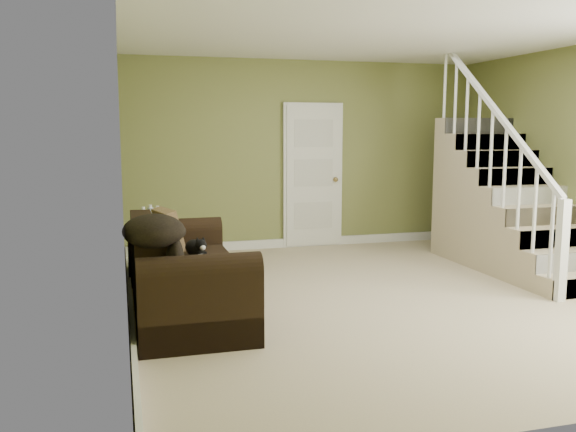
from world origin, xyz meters
TOP-DOWN VIEW (x-y plane):
  - floor at (0.00, 0.00)m, footprint 5.00×5.50m
  - ceiling at (0.00, 0.00)m, footprint 5.00×5.50m
  - wall_back at (0.00, 2.75)m, footprint 5.00×0.04m
  - wall_left at (-2.50, 0.00)m, footprint 0.04×5.50m
  - baseboard_back at (0.00, 2.72)m, footprint 5.00×0.04m
  - baseboard_left at (-2.47, 0.00)m, footprint 0.04×5.50m
  - door at (0.10, 2.71)m, footprint 0.86×0.12m
  - staircase at (1.99, 0.97)m, footprint 1.00×2.51m
  - sofa at (-2.02, -0.04)m, footprint 0.93×2.16m
  - side_table at (-2.21, 1.23)m, footprint 0.52×0.52m
  - cat at (-1.86, 0.22)m, footprint 0.26×0.44m
  - banana at (-1.79, -0.36)m, footprint 0.13×0.19m
  - throw_pillow at (-2.07, 0.68)m, footprint 0.33×0.48m
  - throw_blanket at (-2.28, -0.73)m, footprint 0.62×0.72m

SIDE VIEW (x-z plane):
  - floor at x=0.00m, z-range -0.01..0.01m
  - baseboard_back at x=0.00m, z-range 0.00..0.12m
  - baseboard_left at x=-2.47m, z-range 0.00..0.12m
  - side_table at x=-2.21m, z-range -0.11..0.73m
  - sofa at x=-2.02m, z-range -0.10..0.75m
  - banana at x=-1.79m, z-range 0.46..0.51m
  - cat at x=-1.86m, z-range 0.44..0.65m
  - staircase at x=1.99m, z-range -0.77..2.05m
  - throw_pillow at x=-2.07m, z-range 0.42..0.87m
  - throw_blanket at x=-2.28m, z-range 0.76..1.01m
  - door at x=0.10m, z-range 0.00..2.02m
  - wall_back at x=0.00m, z-range 0.00..2.60m
  - wall_left at x=-2.50m, z-range 0.00..2.60m
  - ceiling at x=0.00m, z-range 2.60..2.60m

